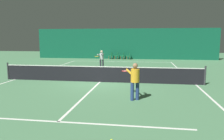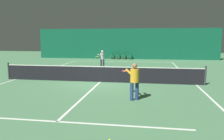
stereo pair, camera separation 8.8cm
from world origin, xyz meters
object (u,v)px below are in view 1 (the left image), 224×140
object	(u,v)px
tennis_net	(100,74)
tennis_ball	(111,140)
courtside_chair_0	(111,55)
courtside_chair_2	(123,55)
courtside_chair_3	(129,56)
player_far	(101,58)
player_near	(135,79)
courtside_chair_1	(117,55)

from	to	relation	value
tennis_net	tennis_ball	size ratio (longest dim) A/B	181.82
courtside_chair_0	tennis_ball	xyz separation A→B (m)	(3.49, -22.26, -0.45)
courtside_chair_2	courtside_chair_3	bearing A→B (deg)	90.00
courtside_chair_3	player_far	bearing A→B (deg)	-11.82
player_far	courtside_chair_0	xyz separation A→B (m)	(-0.50, 8.55, -0.42)
player_near	courtside_chair_1	bearing A→B (deg)	-20.18
player_near	courtside_chair_2	distance (m)	18.53
player_far	courtside_chair_1	bearing A→B (deg)	-167.62
courtside_chair_1	tennis_ball	world-z (taller)	courtside_chair_1
tennis_net	tennis_ball	xyz separation A→B (m)	(1.84, -7.45, -0.48)
tennis_ball	player_near	bearing A→B (deg)	84.41
courtside_chair_0	courtside_chair_3	world-z (taller)	same
courtside_chair_1	courtside_chair_3	world-z (taller)	same
courtside_chair_1	courtside_chair_3	bearing A→B (deg)	90.00
player_far	courtside_chair_1	xyz separation A→B (m)	(0.26, 8.55, -0.42)
player_far	courtside_chair_2	bearing A→B (deg)	-172.70
player_far	tennis_ball	xyz separation A→B (m)	(2.99, -13.71, -0.87)
tennis_ball	player_far	bearing A→B (deg)	102.31
player_near	courtside_chair_0	xyz separation A→B (m)	(-3.87, 18.38, -0.43)
tennis_net	courtside_chair_1	bearing A→B (deg)	93.44
courtside_chair_2	courtside_chair_3	xyz separation A→B (m)	(0.76, 0.00, 0.00)
player_near	player_far	size ratio (longest dim) A/B	1.01
player_near	tennis_ball	bearing A→B (deg)	144.64
courtside_chair_1	courtside_chair_0	bearing A→B (deg)	-90.00
courtside_chair_3	tennis_net	bearing A→B (deg)	-2.45
player_near	courtside_chair_2	xyz separation A→B (m)	(-2.35, 18.38, -0.43)
player_far	courtside_chair_2	xyz separation A→B (m)	(1.03, 8.55, -0.42)
courtside_chair_0	courtside_chair_2	xyz separation A→B (m)	(1.53, 0.00, 0.00)
player_near	tennis_ball	world-z (taller)	player_near
courtside_chair_1	courtside_chair_2	size ratio (longest dim) A/B	1.00
tennis_net	courtside_chair_1	xyz separation A→B (m)	(-0.89, 14.81, -0.03)
tennis_net	player_far	size ratio (longest dim) A/B	7.72
courtside_chair_0	courtside_chair_2	world-z (taller)	same
tennis_net	player_near	distance (m)	4.22
tennis_net	courtside_chair_0	xyz separation A→B (m)	(-1.65, 14.81, -0.03)
player_near	courtside_chair_2	world-z (taller)	player_near
courtside_chair_1	courtside_chair_3	xyz separation A→B (m)	(1.53, 0.00, 0.00)
courtside_chair_0	tennis_ball	size ratio (longest dim) A/B	12.73
tennis_net	courtside_chair_2	xyz separation A→B (m)	(-0.13, 14.81, -0.03)
courtside_chair_1	courtside_chair_3	distance (m)	1.53
tennis_net	courtside_chair_1	world-z (taller)	tennis_net
player_far	courtside_chair_2	distance (m)	8.62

